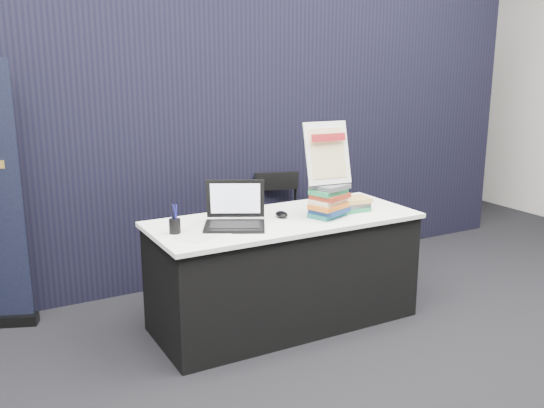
{
  "coord_description": "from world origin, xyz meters",
  "views": [
    {
      "loc": [
        -1.95,
        -2.81,
        1.81
      ],
      "look_at": [
        -0.09,
        0.55,
        0.86
      ],
      "focal_mm": 40.0,
      "sensor_mm": 36.0,
      "label": 1
    }
  ],
  "objects_px": {
    "book_stack_tall": "(329,201)",
    "book_stack_short": "(352,204)",
    "display_table": "(284,271)",
    "stacking_chair": "(285,221)",
    "laptop": "(231,216)",
    "info_sign": "(327,154)"
  },
  "relations": [
    {
      "from": "book_stack_tall",
      "to": "book_stack_short",
      "type": "height_order",
      "value": "book_stack_tall"
    },
    {
      "from": "display_table",
      "to": "stacking_chair",
      "type": "bearing_deg",
      "value": 59.46
    },
    {
      "from": "stacking_chair",
      "to": "book_stack_short",
      "type": "bearing_deg",
      "value": -70.2
    },
    {
      "from": "laptop",
      "to": "stacking_chair",
      "type": "distance_m",
      "value": 1.22
    },
    {
      "from": "display_table",
      "to": "info_sign",
      "type": "height_order",
      "value": "info_sign"
    },
    {
      "from": "laptop",
      "to": "info_sign",
      "type": "bearing_deg",
      "value": 20.94
    },
    {
      "from": "book_stack_tall",
      "to": "info_sign",
      "type": "relative_size",
      "value": 0.65
    },
    {
      "from": "book_stack_tall",
      "to": "stacking_chair",
      "type": "height_order",
      "value": "book_stack_tall"
    },
    {
      "from": "display_table",
      "to": "book_stack_short",
      "type": "xyz_separation_m",
      "value": [
        0.51,
        -0.06,
        0.42
      ]
    },
    {
      "from": "laptop",
      "to": "book_stack_tall",
      "type": "relative_size",
      "value": 1.64
    },
    {
      "from": "info_sign",
      "to": "book_stack_short",
      "type": "bearing_deg",
      "value": 12.0
    },
    {
      "from": "display_table",
      "to": "info_sign",
      "type": "distance_m",
      "value": 0.85
    },
    {
      "from": "stacking_chair",
      "to": "laptop",
      "type": "bearing_deg",
      "value": -120.03
    },
    {
      "from": "stacking_chair",
      "to": "display_table",
      "type": "bearing_deg",
      "value": -103.46
    },
    {
      "from": "display_table",
      "to": "book_stack_tall",
      "type": "relative_size",
      "value": 6.5
    },
    {
      "from": "laptop",
      "to": "book_stack_short",
      "type": "distance_m",
      "value": 0.9
    },
    {
      "from": "display_table",
      "to": "stacking_chair",
      "type": "height_order",
      "value": "stacking_chair"
    },
    {
      "from": "display_table",
      "to": "book_stack_tall",
      "type": "xyz_separation_m",
      "value": [
        0.27,
        -0.12,
        0.48
      ]
    },
    {
      "from": "book_stack_short",
      "to": "stacking_chair",
      "type": "bearing_deg",
      "value": 92.73
    },
    {
      "from": "book_stack_tall",
      "to": "info_sign",
      "type": "height_order",
      "value": "info_sign"
    },
    {
      "from": "display_table",
      "to": "laptop",
      "type": "distance_m",
      "value": 0.59
    },
    {
      "from": "info_sign",
      "to": "stacking_chair",
      "type": "distance_m",
      "value": 1.14
    }
  ]
}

